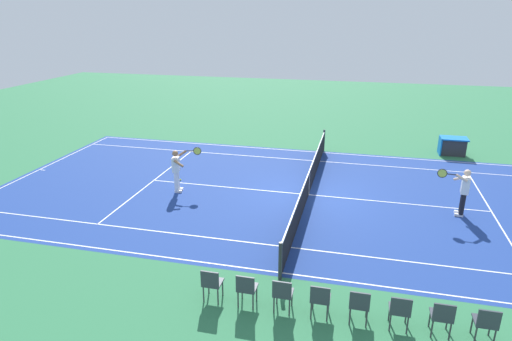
{
  "coord_description": "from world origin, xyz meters",
  "views": [
    {
      "loc": [
        -1.73,
        15.49,
        6.55
      ],
      "look_at": [
        1.99,
        0.26,
        0.9
      ],
      "focal_mm": 30.93,
      "sensor_mm": 36.0,
      "label": 1
    }
  ],
  "objects_px": {
    "tennis_ball": "(180,180)",
    "spectator_chair_7": "(212,282)",
    "tennis_player_far": "(463,190)",
    "spectator_chair_0": "(486,322)",
    "spectator_chair_2": "(400,309)",
    "spectator_chair_6": "(246,287)",
    "equipment_cart_tarped": "(452,146)",
    "spectator_chair_1": "(442,316)",
    "spectator_chair_5": "(283,293)",
    "spectator_chair_3": "(359,304)",
    "spectator_chair_4": "(320,298)",
    "tennis_player_near": "(177,169)",
    "tennis_net": "(309,183)"
  },
  "relations": [
    {
      "from": "spectator_chair_2",
      "to": "spectator_chair_7",
      "type": "distance_m",
      "value": 4.28
    },
    {
      "from": "spectator_chair_0",
      "to": "spectator_chair_7",
      "type": "bearing_deg",
      "value": 0.0
    },
    {
      "from": "tennis_player_far",
      "to": "spectator_chair_5",
      "type": "height_order",
      "value": "tennis_player_far"
    },
    {
      "from": "tennis_player_far",
      "to": "spectator_chair_7",
      "type": "height_order",
      "value": "tennis_player_far"
    },
    {
      "from": "tennis_player_near",
      "to": "tennis_ball",
      "type": "relative_size",
      "value": 25.71
    },
    {
      "from": "tennis_player_far",
      "to": "spectator_chair_0",
      "type": "relative_size",
      "value": 1.93
    },
    {
      "from": "tennis_ball",
      "to": "spectator_chair_0",
      "type": "xyz_separation_m",
      "value": [
        -9.9,
        7.32,
        0.49
      ]
    },
    {
      "from": "spectator_chair_1",
      "to": "spectator_chair_5",
      "type": "relative_size",
      "value": 1.0
    },
    {
      "from": "spectator_chair_1",
      "to": "equipment_cart_tarped",
      "type": "xyz_separation_m",
      "value": [
        -2.4,
        -13.74,
        -0.08
      ]
    },
    {
      "from": "spectator_chair_0",
      "to": "spectator_chair_1",
      "type": "bearing_deg",
      "value": 0.0
    },
    {
      "from": "tennis_player_far",
      "to": "spectator_chair_1",
      "type": "xyz_separation_m",
      "value": [
        1.53,
        6.52,
        -0.41
      ]
    },
    {
      "from": "spectator_chair_6",
      "to": "tennis_player_far",
      "type": "bearing_deg",
      "value": -131.69
    },
    {
      "from": "spectator_chair_1",
      "to": "spectator_chair_6",
      "type": "height_order",
      "value": "same"
    },
    {
      "from": "tennis_ball",
      "to": "spectator_chair_5",
      "type": "relative_size",
      "value": 0.08
    },
    {
      "from": "tennis_net",
      "to": "spectator_chair_5",
      "type": "relative_size",
      "value": 13.3
    },
    {
      "from": "spectator_chair_6",
      "to": "spectator_chair_1",
      "type": "bearing_deg",
      "value": 180.0
    },
    {
      "from": "tennis_player_far",
      "to": "spectator_chair_2",
      "type": "distance_m",
      "value": 6.96
    },
    {
      "from": "spectator_chair_0",
      "to": "spectator_chair_2",
      "type": "bearing_deg",
      "value": 0.0
    },
    {
      "from": "tennis_net",
      "to": "equipment_cart_tarped",
      "type": "xyz_separation_m",
      "value": [
        -6.12,
        -6.67,
        -0.05
      ]
    },
    {
      "from": "tennis_player_far",
      "to": "spectator_chair_6",
      "type": "distance_m",
      "value": 8.74
    },
    {
      "from": "spectator_chair_5",
      "to": "spectator_chair_7",
      "type": "xyz_separation_m",
      "value": [
        1.71,
        0.0,
        0.0
      ]
    },
    {
      "from": "spectator_chair_3",
      "to": "spectator_chair_0",
      "type": "bearing_deg",
      "value": 180.0
    },
    {
      "from": "tennis_ball",
      "to": "spectator_chair_4",
      "type": "bearing_deg",
      "value": 131.53
    },
    {
      "from": "tennis_net",
      "to": "tennis_player_near",
      "type": "bearing_deg",
      "value": 9.63
    },
    {
      "from": "spectator_chair_7",
      "to": "tennis_player_near",
      "type": "bearing_deg",
      "value": -60.43
    },
    {
      "from": "spectator_chair_3",
      "to": "spectator_chair_6",
      "type": "bearing_deg",
      "value": 0.0
    },
    {
      "from": "tennis_net",
      "to": "tennis_player_near",
      "type": "relative_size",
      "value": 6.89
    },
    {
      "from": "tennis_ball",
      "to": "spectator_chair_7",
      "type": "bearing_deg",
      "value": 118.15
    },
    {
      "from": "tennis_player_near",
      "to": "tennis_net",
      "type": "bearing_deg",
      "value": -170.37
    },
    {
      "from": "spectator_chair_3",
      "to": "spectator_chair_5",
      "type": "distance_m",
      "value": 1.71
    },
    {
      "from": "tennis_net",
      "to": "spectator_chair_5",
      "type": "xyz_separation_m",
      "value": [
        -0.3,
        7.08,
        0.03
      ]
    },
    {
      "from": "spectator_chair_4",
      "to": "equipment_cart_tarped",
      "type": "relative_size",
      "value": 0.7
    },
    {
      "from": "equipment_cart_tarped",
      "to": "spectator_chair_0",
      "type": "bearing_deg",
      "value": 83.58
    },
    {
      "from": "spectator_chair_4",
      "to": "spectator_chair_1",
      "type": "bearing_deg",
      "value": 180.0
    },
    {
      "from": "tennis_player_near",
      "to": "spectator_chair_2",
      "type": "relative_size",
      "value": 1.93
    },
    {
      "from": "tennis_player_near",
      "to": "spectator_chair_2",
      "type": "distance_m",
      "value": 10.01
    },
    {
      "from": "spectator_chair_1",
      "to": "spectator_chair_2",
      "type": "xyz_separation_m",
      "value": [
        0.86,
        0.0,
        0.0
      ]
    },
    {
      "from": "spectator_chair_5",
      "to": "spectator_chair_7",
      "type": "distance_m",
      "value": 1.71
    },
    {
      "from": "tennis_player_near",
      "to": "equipment_cart_tarped",
      "type": "distance_m",
      "value": 13.39
    },
    {
      "from": "spectator_chair_1",
      "to": "spectator_chair_7",
      "type": "xyz_separation_m",
      "value": [
        5.13,
        0.0,
        0.0
      ]
    },
    {
      "from": "tennis_net",
      "to": "tennis_player_far",
      "type": "bearing_deg",
      "value": 173.96
    },
    {
      "from": "spectator_chair_4",
      "to": "tennis_player_near",
      "type": "bearing_deg",
      "value": -45.61
    },
    {
      "from": "spectator_chair_2",
      "to": "spectator_chair_3",
      "type": "bearing_deg",
      "value": 0.0
    },
    {
      "from": "spectator_chair_6",
      "to": "equipment_cart_tarped",
      "type": "xyz_separation_m",
      "value": [
        -6.68,
        -13.74,
        -0.08
      ]
    },
    {
      "from": "equipment_cart_tarped",
      "to": "spectator_chair_3",
      "type": "bearing_deg",
      "value": 73.34
    },
    {
      "from": "tennis_net",
      "to": "spectator_chair_2",
      "type": "bearing_deg",
      "value": 112.04
    },
    {
      "from": "spectator_chair_0",
      "to": "spectator_chair_1",
      "type": "relative_size",
      "value": 1.0
    },
    {
      "from": "tennis_net",
      "to": "equipment_cart_tarped",
      "type": "relative_size",
      "value": 9.36
    },
    {
      "from": "equipment_cart_tarped",
      "to": "spectator_chair_4",
      "type": "bearing_deg",
      "value": 70.13
    },
    {
      "from": "tennis_ball",
      "to": "tennis_player_far",
      "type": "bearing_deg",
      "value": 175.68
    }
  ]
}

